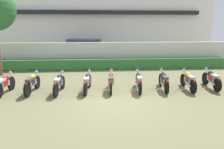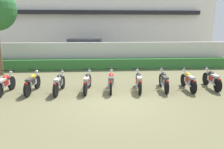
{
  "view_description": "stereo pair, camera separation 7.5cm",
  "coord_description": "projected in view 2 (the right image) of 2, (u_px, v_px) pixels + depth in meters",
  "views": [
    {
      "loc": [
        -0.72,
        -7.61,
        2.9
      ],
      "look_at": [
        0.0,
        1.72,
        0.7
      ],
      "focal_mm": 33.04,
      "sensor_mm": 36.0,
      "label": 1
    },
    {
      "loc": [
        -0.64,
        -7.61,
        2.9
      ],
      "look_at": [
        0.0,
        1.72,
        0.7
      ],
      "focal_mm": 33.04,
      "sensor_mm": 36.0,
      "label": 2
    }
  ],
  "objects": [
    {
      "name": "building",
      "position": [
        103.0,
        16.0,
        22.45
      ],
      "size": [
        21.85,
        6.5,
        7.87
      ],
      "color": "white",
      "rests_on": "ground"
    },
    {
      "name": "hedge_row",
      "position": [
        107.0,
        64.0,
        14.16
      ],
      "size": [
        16.61,
        0.7,
        0.73
      ],
      "primitive_type": "cube",
      "color": "#337033",
      "rests_on": "ground"
    },
    {
      "name": "parked_car",
      "position": [
        87.0,
        50.0,
        17.38
      ],
      "size": [
        4.67,
        2.46,
        1.89
      ],
      "rotation": [
        0.0,
        0.0,
        -0.11
      ],
      "color": "navy",
      "rests_on": "ground"
    },
    {
      "name": "ground",
      "position": [
        115.0,
        102.0,
        8.1
      ],
      "size": [
        60.0,
        60.0,
        0.0
      ],
      "primitive_type": "plane",
      "color": "olive"
    },
    {
      "name": "motorcycle_in_row_8",
      "position": [
        212.0,
        79.0,
        9.77
      ],
      "size": [
        0.6,
        1.83,
        0.97
      ],
      "rotation": [
        0.0,
        0.0,
        1.5
      ],
      "color": "black",
      "rests_on": "ground"
    },
    {
      "name": "motorcycle_in_row_6",
      "position": [
        164.0,
        80.0,
        9.56
      ],
      "size": [
        0.6,
        1.89,
        0.96
      ],
      "rotation": [
        0.0,
        0.0,
        1.46
      ],
      "color": "black",
      "rests_on": "ground"
    },
    {
      "name": "motorcycle_in_row_1",
      "position": [
        32.0,
        83.0,
        9.15
      ],
      "size": [
        0.6,
        1.84,
        0.97
      ],
      "rotation": [
        0.0,
        0.0,
        1.51
      ],
      "color": "black",
      "rests_on": "ground"
    },
    {
      "name": "motorcycle_in_row_3",
      "position": [
        87.0,
        82.0,
        9.36
      ],
      "size": [
        0.6,
        1.89,
        0.95
      ],
      "rotation": [
        0.0,
        0.0,
        1.47
      ],
      "color": "black",
      "rests_on": "ground"
    },
    {
      "name": "motorcycle_in_row_2",
      "position": [
        59.0,
        83.0,
        9.15
      ],
      "size": [
        0.6,
        1.82,
        0.96
      ],
      "rotation": [
        0.0,
        0.0,
        1.49
      ],
      "color": "black",
      "rests_on": "ground"
    },
    {
      "name": "motorcycle_in_row_0",
      "position": [
        5.0,
        84.0,
        8.98
      ],
      "size": [
        0.6,
        1.84,
        0.98
      ],
      "rotation": [
        0.0,
        0.0,
        1.53
      ],
      "color": "black",
      "rests_on": "ground"
    },
    {
      "name": "motorcycle_in_row_7",
      "position": [
        188.0,
        80.0,
        9.56
      ],
      "size": [
        0.6,
        1.81,
        0.96
      ],
      "rotation": [
        0.0,
        0.0,
        1.52
      ],
      "color": "black",
      "rests_on": "ground"
    },
    {
      "name": "motorcycle_in_row_5",
      "position": [
        139.0,
        81.0,
        9.45
      ],
      "size": [
        0.6,
        1.84,
        0.96
      ],
      "rotation": [
        0.0,
        0.0,
        1.48
      ],
      "color": "black",
      "rests_on": "ground"
    },
    {
      "name": "motorcycle_in_row_4",
      "position": [
        111.0,
        81.0,
        9.46
      ],
      "size": [
        0.6,
        1.89,
        0.95
      ],
      "rotation": [
        0.0,
        0.0,
        1.49
      ],
      "color": "black",
      "rests_on": "ground"
    },
    {
      "name": "compound_wall",
      "position": [
        107.0,
        55.0,
        14.72
      ],
      "size": [
        20.76,
        0.3,
        1.79
      ],
      "primitive_type": "cube",
      "color": "silver",
      "rests_on": "ground"
    }
  ]
}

